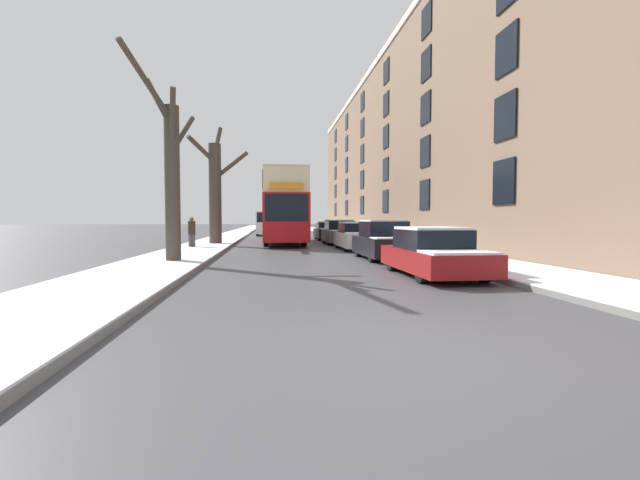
# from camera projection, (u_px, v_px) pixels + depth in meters

# --- Properties ---
(ground_plane) EXTENTS (320.00, 320.00, 0.00)m
(ground_plane) POSITION_uv_depth(u_px,v_px,m) (416.00, 350.00, 5.00)
(ground_plane) COLOR #424247
(sidewalk_left) EXTENTS (2.87, 130.00, 0.16)m
(sidewalk_left) POSITION_uv_depth(u_px,v_px,m) (243.00, 231.00, 56.95)
(sidewalk_left) COLOR slate
(sidewalk_left) RESTS_ON ground
(sidewalk_right) EXTENTS (2.87, 130.00, 0.16)m
(sidewalk_right) POSITION_uv_depth(u_px,v_px,m) (321.00, 231.00, 58.18)
(sidewalk_right) COLOR slate
(sidewalk_right) RESTS_ON ground
(terrace_facade_right) EXTENTS (9.10, 53.58, 14.42)m
(terrace_facade_right) POSITION_uv_depth(u_px,v_px,m) (427.00, 151.00, 35.11)
(terrace_facade_right) COLOR #7A604C
(terrace_facade_right) RESTS_ON ground
(bare_tree_left_0) EXTENTS (1.55, 3.73, 6.57)m
(bare_tree_left_0) POSITION_uv_depth(u_px,v_px,m) (171.00, 174.00, 14.31)
(bare_tree_left_0) COLOR #423A30
(bare_tree_left_0) RESTS_ON ground
(bare_tree_left_1) EXTENTS (3.34, 2.59, 7.13)m
(bare_tree_left_1) POSITION_uv_depth(u_px,v_px,m) (215.00, 190.00, 25.23)
(bare_tree_left_1) COLOR #423A30
(bare_tree_left_1) RESTS_ON ground
(double_decker_bus) EXTENTS (2.54, 11.78, 4.43)m
(double_decker_bus) POSITION_uv_depth(u_px,v_px,m) (283.00, 205.00, 28.03)
(double_decker_bus) COLOR red
(double_decker_bus) RESTS_ON ground
(parked_car_0) EXTENTS (1.81, 4.24, 1.33)m
(parked_car_0) POSITION_uv_depth(u_px,v_px,m) (433.00, 253.00, 11.62)
(parked_car_0) COLOR maroon
(parked_car_0) RESTS_ON ground
(parked_car_1) EXTENTS (1.75, 4.01, 1.52)m
(parked_car_1) POSITION_uv_depth(u_px,v_px,m) (384.00, 241.00, 16.63)
(parked_car_1) COLOR black
(parked_car_1) RESTS_ON ground
(parked_car_2) EXTENTS (1.70, 4.33, 1.44)m
(parked_car_2) POSITION_uv_depth(u_px,v_px,m) (356.00, 237.00, 22.04)
(parked_car_2) COLOR silver
(parked_car_2) RESTS_ON ground
(parked_car_3) EXTENTS (1.87, 4.13, 1.54)m
(parked_car_3) POSITION_uv_depth(u_px,v_px,m) (339.00, 233.00, 27.16)
(parked_car_3) COLOR #474C56
(parked_car_3) RESTS_ON ground
(parked_car_4) EXTENTS (1.72, 4.03, 1.43)m
(parked_car_4) POSITION_uv_depth(u_px,v_px,m) (327.00, 231.00, 33.03)
(parked_car_4) COLOR black
(parked_car_4) RESTS_ON ground
(oncoming_van) EXTENTS (1.92, 5.38, 2.35)m
(oncoming_van) POSITION_uv_depth(u_px,v_px,m) (266.00, 223.00, 42.39)
(oncoming_van) COLOR white
(oncoming_van) RESTS_ON ground
(pedestrian_left_sidewalk) EXTENTS (0.37, 0.37, 1.70)m
(pedestrian_left_sidewalk) POSITION_uv_depth(u_px,v_px,m) (192.00, 232.00, 21.95)
(pedestrian_left_sidewalk) COLOR #4C4742
(pedestrian_left_sidewalk) RESTS_ON ground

